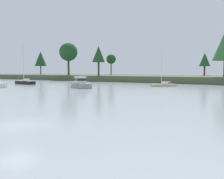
{
  "coord_description": "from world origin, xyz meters",
  "views": [
    {
      "loc": [
        14.73,
        -11.02,
        3.68
      ],
      "look_at": [
        -4.37,
        18.71,
        1.1
      ],
      "focal_mm": 41.01,
      "sensor_mm": 36.0,
      "label": 1
    }
  ],
  "objects_px": {
    "sailboat_sand": "(163,86)",
    "mooring_buoy_green": "(85,85)",
    "sailboat_black": "(25,83)",
    "cruiser_grey": "(80,85)"
  },
  "relations": [
    {
      "from": "sailboat_sand",
      "to": "mooring_buoy_green",
      "type": "xyz_separation_m",
      "value": [
        -18.13,
        -6.88,
        -0.12
      ]
    },
    {
      "from": "mooring_buoy_green",
      "to": "sailboat_sand",
      "type": "bearing_deg",
      "value": 20.78
    },
    {
      "from": "cruiser_grey",
      "to": "mooring_buoy_green",
      "type": "distance_m",
      "value": 7.95
    },
    {
      "from": "sailboat_black",
      "to": "mooring_buoy_green",
      "type": "xyz_separation_m",
      "value": [
        18.21,
        3.73,
        -0.17
      ]
    },
    {
      "from": "sailboat_sand",
      "to": "cruiser_grey",
      "type": "distance_m",
      "value": 19.67
    },
    {
      "from": "cruiser_grey",
      "to": "sailboat_black",
      "type": "xyz_separation_m",
      "value": [
        -22.25,
        3.1,
        -0.29
      ]
    },
    {
      "from": "sailboat_black",
      "to": "mooring_buoy_green",
      "type": "height_order",
      "value": "sailboat_black"
    },
    {
      "from": "sailboat_sand",
      "to": "mooring_buoy_green",
      "type": "distance_m",
      "value": 19.39
    },
    {
      "from": "sailboat_sand",
      "to": "mooring_buoy_green",
      "type": "relative_size",
      "value": 19.07
    },
    {
      "from": "mooring_buoy_green",
      "to": "cruiser_grey",
      "type": "bearing_deg",
      "value": -59.44
    }
  ]
}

